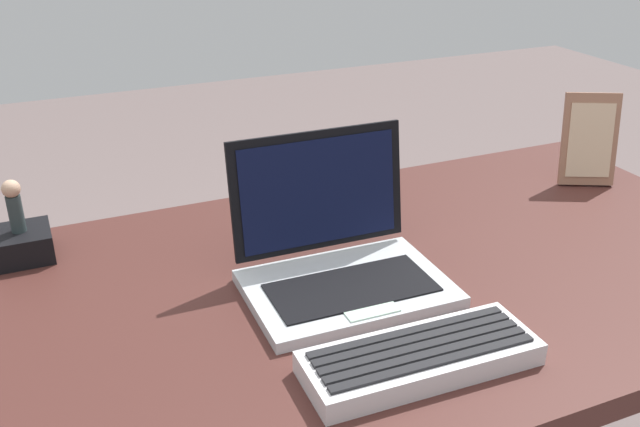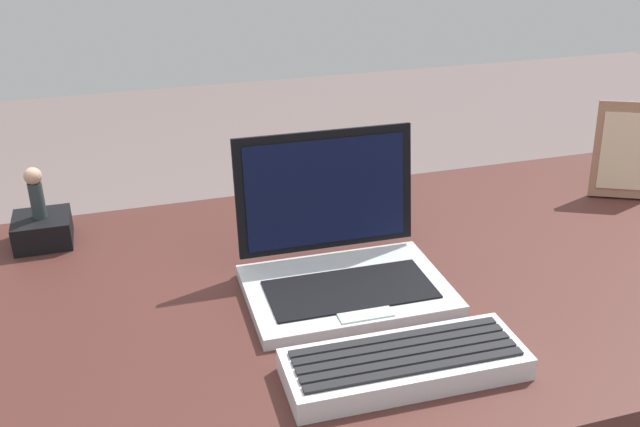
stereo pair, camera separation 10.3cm
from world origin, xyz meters
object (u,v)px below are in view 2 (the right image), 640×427
object	(u,v)px
photo_frame	(623,151)
figurine	(35,190)
laptop_front	(341,260)
external_keyboard	(405,364)
figurine_stand	(43,230)

from	to	relation	value
photo_frame	figurine	bearing A→B (deg)	173.70
laptop_front	photo_frame	world-z (taller)	laptop_front
laptop_front	external_keyboard	distance (m)	0.24
photo_frame	figurine_stand	distance (m)	1.10
external_keyboard	laptop_front	bearing A→B (deg)	91.70
laptop_front	figurine	world-z (taller)	laptop_front
external_keyboard	figurine_stand	distance (m)	0.69
laptop_front	photo_frame	xyz separation A→B (m)	(0.64, 0.17, 0.05)
figurine_stand	figurine	bearing A→B (deg)	180.00
photo_frame	figurine_stand	bearing A→B (deg)	173.70
external_keyboard	figurine	world-z (taller)	figurine
laptop_front	external_keyboard	size ratio (longest dim) A/B	0.98
laptop_front	figurine	xyz separation A→B (m)	(-0.45, 0.29, 0.06)
photo_frame	figurine	world-z (taller)	photo_frame
external_keyboard	photo_frame	size ratio (longest dim) A/B	1.66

